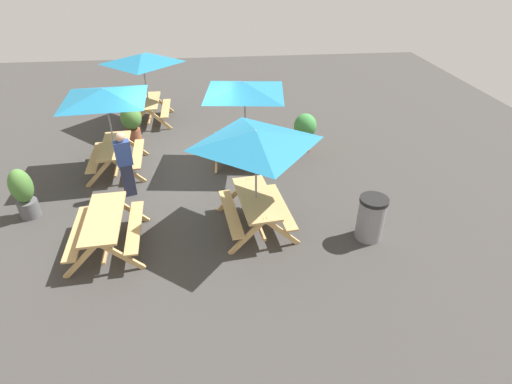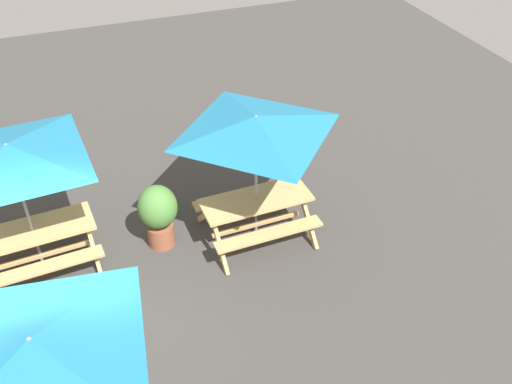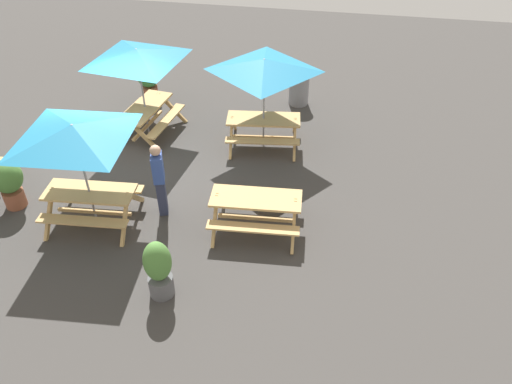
% 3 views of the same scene
% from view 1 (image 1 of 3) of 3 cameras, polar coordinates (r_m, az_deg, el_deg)
% --- Properties ---
extents(ground_plane, '(24.00, 24.00, 0.00)m').
position_cam_1_polar(ground_plane, '(11.57, -9.43, 4.13)').
color(ground_plane, '#3D3A38').
rests_on(ground_plane, ground).
extents(picnic_table_0, '(2.06, 2.06, 2.34)m').
position_cam_1_polar(picnic_table_0, '(14.05, -15.89, 17.22)').
color(picnic_table_0, tan).
rests_on(picnic_table_0, ground).
extents(picnic_table_1, '(2.23, 2.23, 2.34)m').
position_cam_1_polar(picnic_table_1, '(7.87, 0.00, 6.71)').
color(picnic_table_1, tan).
rests_on(picnic_table_1, ground).
extents(picnic_table_2, '(1.89, 1.64, 0.81)m').
position_cam_1_polar(picnic_table_2, '(8.57, -20.73, -4.42)').
color(picnic_table_2, tan).
rests_on(picnic_table_2, ground).
extents(picnic_table_3, '(2.80, 2.80, 2.34)m').
position_cam_1_polar(picnic_table_3, '(10.71, -1.62, 13.84)').
color(picnic_table_3, tan).
rests_on(picnic_table_3, ground).
extents(picnic_table_4, '(2.82, 2.82, 2.34)m').
position_cam_1_polar(picnic_table_4, '(10.91, -20.74, 12.14)').
color(picnic_table_4, tan).
rests_on(picnic_table_4, ground).
extents(trash_bin_gray, '(0.59, 0.59, 0.98)m').
position_cam_1_polar(trash_bin_gray, '(8.66, 16.10, -3.59)').
color(trash_bin_gray, gray).
rests_on(trash_bin_gray, ground).
extents(potted_plant_0, '(0.63, 0.63, 1.15)m').
position_cam_1_polar(potted_plant_0, '(13.06, -17.35, 9.65)').
color(potted_plant_0, '#935138').
rests_on(potted_plant_0, ground).
extents(potted_plant_1, '(0.66, 0.66, 1.13)m').
position_cam_1_polar(potted_plant_1, '(11.99, 7.01, 8.87)').
color(potted_plant_1, '#935138').
rests_on(potted_plant_1, ground).
extents(potted_plant_2, '(0.49, 0.49, 1.21)m').
position_cam_1_polar(potted_plant_2, '(10.28, -30.30, -0.07)').
color(potted_plant_2, '#59595B').
rests_on(potted_plant_2, ground).
extents(person_standing, '(0.32, 0.41, 1.67)m').
position_cam_1_polar(person_standing, '(10.04, -18.21, 3.97)').
color(person_standing, '#2D334C').
rests_on(person_standing, ground).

